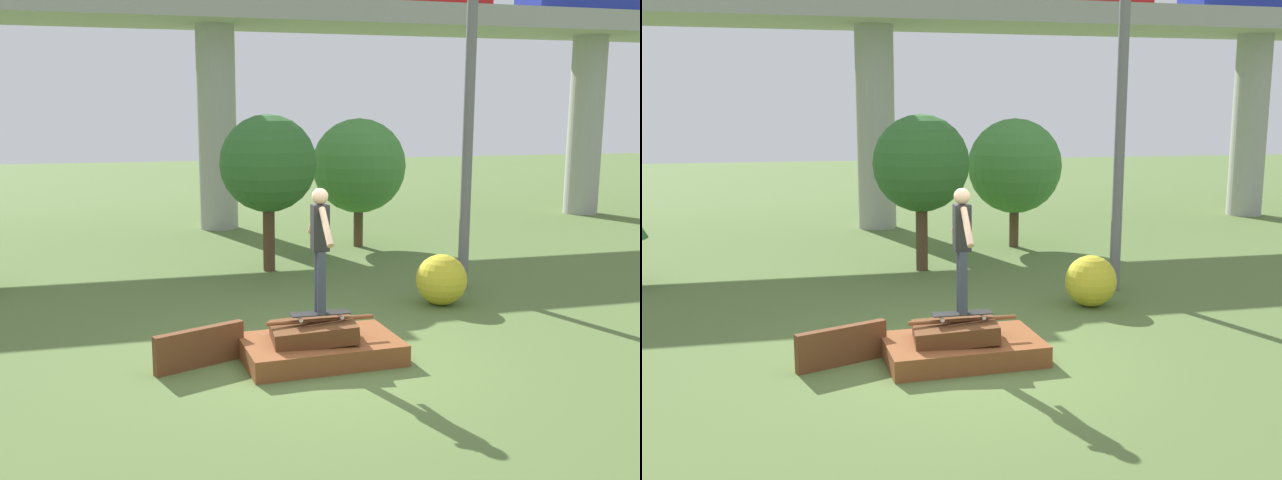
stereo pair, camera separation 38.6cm
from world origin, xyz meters
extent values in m
plane|color=#567038|center=(0.00, 0.00, 0.00)|extent=(80.00, 80.00, 0.00)
cube|color=brown|center=(0.00, 0.00, 0.15)|extent=(2.21, 1.42, 0.29)
cube|color=#5B3319|center=(-0.11, -0.04, 0.41)|extent=(1.21, 0.86, 0.31)
cylinder|color=brown|center=(0.00, 0.00, 0.57)|extent=(1.52, 0.06, 0.06)
cube|color=brown|center=(-1.65, 0.15, 0.27)|extent=(1.26, 0.61, 0.53)
cube|color=black|center=(-0.02, -0.04, 0.68)|extent=(0.82, 0.24, 0.01)
cylinder|color=silver|center=(0.27, 0.05, 0.62)|extent=(0.05, 0.03, 0.05)
cylinder|color=silver|center=(0.27, -0.14, 0.62)|extent=(0.05, 0.03, 0.05)
cylinder|color=silver|center=(-0.31, 0.06, 0.62)|extent=(0.05, 0.03, 0.05)
cylinder|color=silver|center=(-0.31, -0.14, 0.62)|extent=(0.05, 0.03, 0.05)
cylinder|color=#383D4C|center=(-0.02, 0.04, 1.12)|extent=(0.12, 0.12, 0.87)
cylinder|color=#383D4C|center=(-0.02, -0.13, 1.12)|extent=(0.12, 0.12, 0.87)
cube|color=black|center=(-0.02, -0.04, 1.86)|extent=(0.22, 0.21, 0.63)
sphere|color=tan|center=(-0.02, -0.04, 2.29)|extent=(0.22, 0.22, 0.22)
cylinder|color=tan|center=(-0.02, 0.28, 1.93)|extent=(0.09, 0.50, 0.48)
cylinder|color=tan|center=(-0.02, -0.37, 1.93)|extent=(0.09, 0.50, 0.48)
cube|color=#9E9E99|center=(0.00, 11.57, 6.07)|extent=(44.00, 3.31, 0.60)
cylinder|color=#9E9E99|center=(0.00, 11.57, 2.89)|extent=(1.10, 1.10, 5.77)
cylinder|color=#9E9E99|center=(12.10, 11.57, 2.89)|extent=(1.10, 1.10, 5.77)
cube|color=#1E2D9E|center=(12.10, 11.76, 6.75)|extent=(4.50, 1.65, 0.75)
cylinder|color=slate|center=(3.70, 3.18, 4.04)|extent=(0.20, 0.20, 8.07)
cylinder|color=#4C3823|center=(3.07, 7.83, 0.52)|extent=(0.24, 0.24, 1.05)
sphere|color=#428438|center=(3.07, 7.83, 2.04)|extent=(2.35, 2.35, 2.35)
cylinder|color=#4C3823|center=(0.36, 5.66, 0.72)|extent=(0.25, 0.25, 1.44)
sphere|color=#336B2D|center=(0.36, 5.66, 2.31)|extent=(2.05, 2.05, 2.05)
sphere|color=gold|center=(2.80, 2.19, 0.45)|extent=(0.91, 0.91, 0.91)
camera|label=1|loc=(-2.42, -9.14, 3.42)|focal=40.00mm
camera|label=2|loc=(-2.05, -9.23, 3.42)|focal=40.00mm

